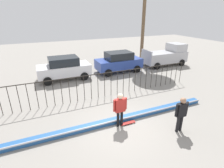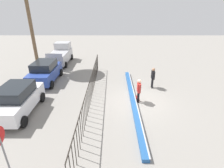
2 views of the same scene
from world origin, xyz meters
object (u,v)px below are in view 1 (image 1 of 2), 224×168
skateboard (128,123)px  pickup_truck (166,55)px  parked_car_white (64,68)px  parked_car_blue (119,62)px  skateboarder (120,107)px  camera_operator (181,112)px

skateboard → pickup_truck: bearing=26.7°
parked_car_white → parked_car_blue: (5.10, 0.00, 0.00)m
parked_car_white → parked_car_blue: bearing=1.2°
parked_car_white → skateboard: bearing=-75.9°
skateboard → parked_car_white: parked_car_white is taller
skateboarder → parked_car_white: size_ratio=0.41×
camera_operator → parked_car_white: (-3.79, 9.46, -0.09)m
skateboarder → skateboard: skateboarder is taller
skateboarder → camera_operator: size_ratio=1.00×
skateboard → camera_operator: size_ratio=0.45×
camera_operator → pickup_truck: 11.83m
parked_car_white → camera_operator: bearing=-67.0°
parked_car_blue → pickup_truck: 5.67m
camera_operator → parked_car_blue: (1.31, 9.46, -0.09)m
skateboarder → pickup_truck: bearing=43.5°
skateboarder → camera_operator: bearing=-29.1°
skateboard → pickup_truck: size_ratio=0.17×
skateboard → camera_operator: camera_operator is taller
skateboard → pickup_truck: pickup_truck is taller
skateboard → parked_car_white: bearing=87.5°
camera_operator → pickup_truck: size_ratio=0.38×
camera_operator → pickup_truck: (6.98, 9.55, -0.03)m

